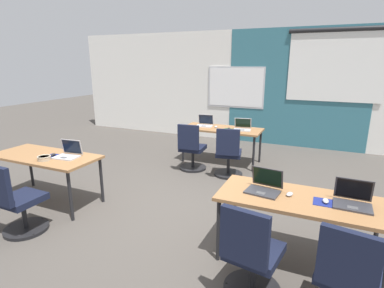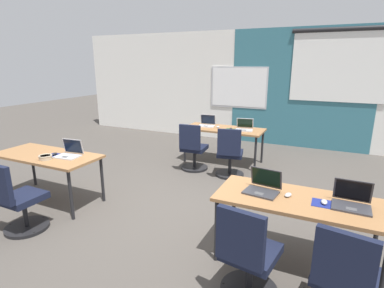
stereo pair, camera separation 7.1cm
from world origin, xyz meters
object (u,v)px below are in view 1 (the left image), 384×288
object	(u,v)px
laptop_far_left	(205,124)
desk_far_center	(222,131)
desk_near_left	(45,159)
laptop_far_right	(242,127)
mouse_far_left	(216,127)
chair_far_right	(228,157)
laptop_near_right_inner	(264,187)
chair_far_left	(192,151)
mouse_near_right_end	(326,201)
chair_near_left_inner	(17,205)
snack_bowl	(44,158)
chair_near_right_inner	(251,260)
laptop_near_right_end	(353,200)
mouse_far_right	(229,129)
chair_near_right_end	(346,284)
mouse_near_right_inner	(290,194)
laptop_near_left_inner	(68,153)
desk_near_right	(300,203)
mouse_near_left_inner	(53,155)

from	to	relation	value
laptop_far_left	desk_far_center	bearing A→B (deg)	-16.22
desk_near_left	laptop_far_left	bearing A→B (deg)	64.66
laptop_far_left	laptop_far_right	bearing A→B (deg)	-10.37
mouse_far_left	desk_far_center	bearing A→B (deg)	-1.87
chair_far_right	laptop_near_right_inner	distance (m)	2.30
mouse_far_left	chair_far_left	size ratio (longest dim) A/B	0.11
mouse_far_left	laptop_far_right	bearing A→B (deg)	1.55
mouse_far_left	mouse_near_right_end	world-z (taller)	mouse_near_right_end
chair_near_left_inner	snack_bowl	xyz separation A→B (m)	(-0.20, 0.62, 0.38)
laptop_far_right	chair_near_right_inner	world-z (taller)	laptop_far_right
laptop_near_right_end	mouse_near_right_end	world-z (taller)	laptop_near_right_end
chair_far_right	laptop_near_right_end	distance (m)	2.75
mouse_far_right	chair_near_right_inner	distance (m)	3.66
chair_near_right_end	chair_near_right_inner	bearing A→B (deg)	10.47
chair_far_left	laptop_near_right_inner	size ratio (longest dim) A/B	2.51
mouse_near_right_inner	snack_bowl	size ratio (longest dim) A/B	0.63
chair_near_left_inner	chair_far_left	size ratio (longest dim) A/B	1.00
desk_near_left	chair_near_right_end	distance (m)	3.99
chair_far_left	chair_far_right	xyz separation A→B (m)	(0.75, -0.05, 0.00)
desk_near_left	chair_near_right_inner	world-z (taller)	chair_near_right_inner
laptop_near_left_inner	mouse_near_right_inner	xyz separation A→B (m)	(3.02, -0.07, -0.03)
chair_near_left_inner	desk_near_left	bearing A→B (deg)	-62.40
laptop_far_right	laptop_near_right_end	world-z (taller)	laptop_near_right_end
desk_far_center	laptop_far_right	world-z (taller)	laptop_far_right
desk_near_right	chair_near_right_end	distance (m)	0.85
chair_far_left	laptop_near_right_end	distance (m)	3.32
desk_near_right	mouse_near_right_inner	distance (m)	0.13
laptop_near_left_inner	laptop_far_left	xyz separation A→B (m)	(0.98, 2.78, -0.00)
mouse_far_right	laptop_near_right_inner	xyz separation A→B (m)	(1.22, -2.71, 0.03)
desk_near_right	laptop_near_right_inner	world-z (taller)	laptop_near_right_inner
laptop_far_left	chair_near_right_end	xyz separation A→B (m)	(2.57, -3.54, -0.39)
desk_far_center	laptop_near_right_inner	bearing A→B (deg)	-63.46
mouse_near_right_inner	mouse_near_right_end	bearing A→B (deg)	-4.52
chair_near_left_inner	mouse_near_right_end	distance (m)	3.44
mouse_near_right_end	mouse_near_right_inner	xyz separation A→B (m)	(-0.33, 0.03, -0.00)
desk_near_right	chair_far_right	size ratio (longest dim) A/B	1.74
desk_near_left	mouse_far_right	bearing A→B (deg)	54.82
desk_near_left	chair_near_left_inner	world-z (taller)	chair_near_left_inner
chair_far_right	laptop_near_right_inner	world-z (taller)	laptop_near_right_inner
desk_near_right	mouse_near_left_inner	world-z (taller)	mouse_near_left_inner
mouse_near_right_end	mouse_near_right_inner	distance (m)	0.33
laptop_near_left_inner	chair_near_right_inner	xyz separation A→B (m)	(2.81, -0.76, -0.39)
desk_near_left	chair_near_right_inner	distance (m)	3.27
desk_near_right	chair_near_left_inner	size ratio (longest dim) A/B	1.74
mouse_near_right_end	chair_near_right_inner	xyz separation A→B (m)	(-0.54, -0.67, -0.36)
chair_far_left	laptop_near_left_inner	bearing A→B (deg)	59.24
laptop_far_right	snack_bowl	bearing A→B (deg)	-133.54
desk_near_right	chair_near_right_end	xyz separation A→B (m)	(0.42, -0.68, -0.28)
desk_near_right	laptop_far_right	bearing A→B (deg)	115.23
laptop_near_left_inner	laptop_near_right_end	distance (m)	3.58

